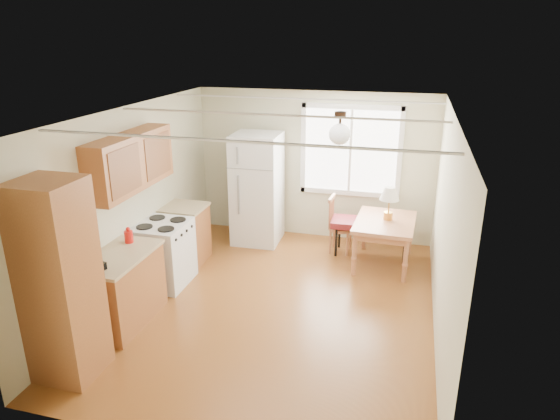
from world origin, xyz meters
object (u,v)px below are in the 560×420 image
(refrigerator, at_px, (257,189))
(bench, at_px, (372,225))
(dining_table, at_px, (385,227))
(chair, at_px, (336,221))

(refrigerator, relative_size, bench, 1.45)
(bench, bearing_deg, dining_table, -55.69)
(bench, bearing_deg, chair, 175.99)
(dining_table, bearing_deg, bench, 129.12)
(chair, bearing_deg, refrigerator, 178.51)
(bench, xyz_separation_m, dining_table, (0.21, -0.29, 0.10))
(bench, distance_m, chair, 0.57)
(refrigerator, distance_m, dining_table, 2.20)
(dining_table, distance_m, chair, 0.85)
(dining_table, bearing_deg, refrigerator, 171.53)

